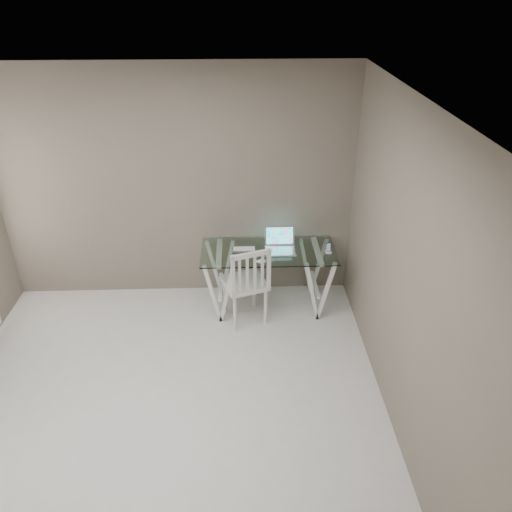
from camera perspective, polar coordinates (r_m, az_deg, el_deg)
The scene contains 7 objects.
room at distance 3.57m, azimuth -14.11°, elevation -0.35°, with size 4.50×4.52×2.71m.
desk at distance 5.75m, azimuth 1.38°, elevation -2.53°, with size 1.50×0.70×0.75m.
chair at distance 5.40m, azimuth -1.03°, elevation -2.98°, with size 0.56×0.56×0.97m.
laptop at distance 5.58m, azimuth 2.76°, elevation 1.33°, with size 0.33×0.31×0.23m.
keyboard at distance 5.59m, azimuth -1.38°, elevation 0.82°, with size 0.26×0.11×0.01m, color silver.
mouse at distance 5.32m, azimuth 0.59°, elevation -0.62°, with size 0.11×0.06×0.03m, color white.
phone_dock at distance 5.57m, azimuth 8.26°, elevation 0.69°, with size 0.06×0.06×0.12m.
Camera 1 is at (0.69, -3.01, 3.45)m, focal length 35.00 mm.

